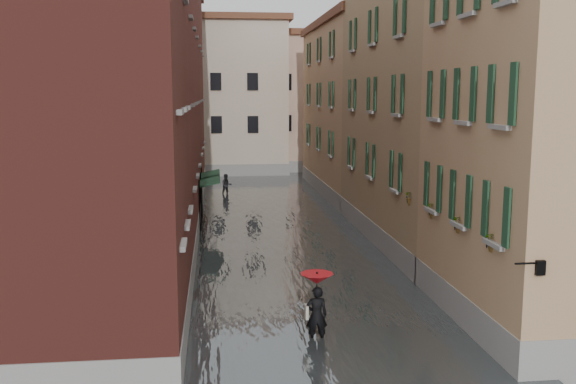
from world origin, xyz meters
TOP-DOWN VIEW (x-y plane):
  - ground at (0.00, 0.00)m, footprint 120.00×120.00m
  - floodwater at (0.00, 13.00)m, footprint 10.00×60.00m
  - building_left_near at (-7.00, -2.00)m, footprint 6.00×8.00m
  - building_left_mid at (-7.00, 9.00)m, footprint 6.00×14.00m
  - building_left_far at (-7.00, 24.00)m, footprint 6.00×16.00m
  - building_right_near at (7.00, -2.00)m, footprint 6.00×8.00m
  - building_right_mid at (7.00, 9.00)m, footprint 6.00×14.00m
  - building_right_far at (7.00, 24.00)m, footprint 6.00×16.00m
  - building_end_cream at (-3.00, 38.00)m, footprint 12.00×9.00m
  - building_end_pink at (6.00, 40.00)m, footprint 10.00×9.00m
  - awning_near at (-3.48, 13.42)m, footprint 1.09×3.24m
  - awning_far at (-3.48, 15.86)m, footprint 1.09×3.12m
  - wall_lantern at (4.33, -6.00)m, footprint 0.71×0.22m
  - window_planters at (4.12, -0.59)m, footprint 0.59×7.99m
  - pedestrian_main at (-0.38, -2.70)m, footprint 0.94×0.94m
  - pedestrian_far at (-2.41, 23.99)m, footprint 0.86×0.73m

SIDE VIEW (x-z plane):
  - ground at x=0.00m, z-range 0.00..0.00m
  - floodwater at x=0.00m, z-range 0.00..0.20m
  - pedestrian_far at x=-2.41m, z-range 0.00..1.57m
  - pedestrian_main at x=-0.38m, z-range 0.21..2.27m
  - awning_far at x=-3.48m, z-range 1.07..3.87m
  - awning_near at x=-3.48m, z-range 1.07..3.87m
  - wall_lantern at x=4.33m, z-range 2.83..3.18m
  - window_planters at x=4.12m, z-range 3.09..3.93m
  - building_right_near at x=7.00m, z-range 0.00..11.50m
  - building_right_far at x=7.00m, z-range 0.00..11.50m
  - building_end_pink at x=6.00m, z-range 0.00..12.00m
  - building_left_mid at x=-7.00m, z-range 0.00..12.50m
  - building_left_near at x=-7.00m, z-range 0.00..13.00m
  - building_right_mid at x=7.00m, z-range 0.00..13.00m
  - building_end_cream at x=-3.00m, z-range 0.00..13.00m
  - building_left_far at x=-7.00m, z-range 0.00..14.00m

